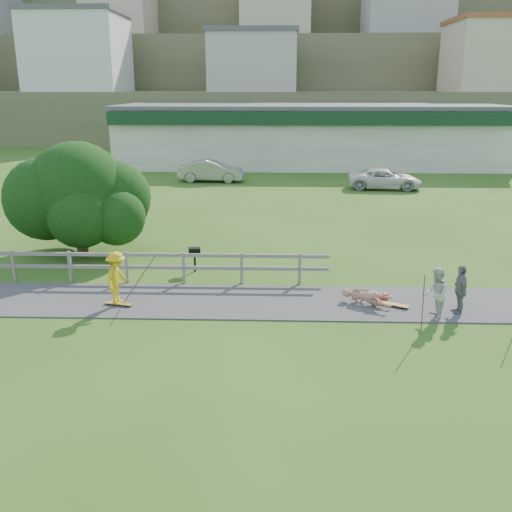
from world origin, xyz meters
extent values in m
plane|color=#2F5117|center=(0.00, 0.00, 0.00)|extent=(260.00, 260.00, 0.00)
cube|color=#3B3B3E|center=(0.00, 1.50, 0.02)|extent=(34.00, 3.00, 0.04)
cube|color=slate|center=(-8.00, 3.30, 0.55)|extent=(0.10, 0.10, 1.10)
cube|color=slate|center=(-6.00, 3.30, 0.55)|extent=(0.10, 0.10, 1.10)
cube|color=slate|center=(-4.00, 3.30, 0.55)|extent=(0.10, 0.10, 1.10)
cube|color=slate|center=(-2.00, 3.30, 0.55)|extent=(0.10, 0.10, 1.10)
cube|color=slate|center=(0.00, 3.30, 0.55)|extent=(0.10, 0.10, 1.10)
cube|color=slate|center=(2.00, 3.30, 0.55)|extent=(0.10, 0.10, 1.10)
cube|color=slate|center=(-4.50, 3.30, 1.00)|extent=(15.00, 0.08, 0.12)
cube|color=slate|center=(-4.50, 3.30, 0.55)|extent=(15.00, 0.08, 0.12)
cube|color=#B9B0A2|center=(4.00, 35.00, 2.40)|extent=(32.00, 10.00, 4.80)
cube|color=#14381D|center=(4.00, 29.80, 4.20)|extent=(32.00, 0.60, 1.00)
cube|color=#535359|center=(4.00, 35.00, 4.95)|extent=(32.50, 10.50, 0.30)
cube|color=#565E37|center=(0.00, 55.00, 3.00)|extent=(220.00, 14.00, 6.00)
cube|color=beige|center=(0.00, 55.00, 9.50)|extent=(10.00, 9.00, 7.00)
cube|color=#535359|center=(0.00, 55.00, 13.25)|extent=(10.40, 9.40, 0.50)
cube|color=#565E37|center=(0.00, 68.00, 6.50)|extent=(220.00, 14.00, 13.00)
cube|color=beige|center=(0.00, 68.00, 16.50)|extent=(10.00, 9.00, 7.00)
cube|color=#565E37|center=(0.00, 81.00, 10.50)|extent=(220.00, 14.00, 21.00)
cube|color=#565E37|center=(0.00, 94.00, 15.00)|extent=(220.00, 14.00, 30.00)
cube|color=#565E37|center=(0.00, 108.00, 20.00)|extent=(220.00, 14.00, 40.00)
imported|color=gold|center=(-3.70, 1.01, 0.83)|extent=(0.79, 1.16, 1.66)
imported|color=#AD795F|center=(4.01, 1.33, 0.29)|extent=(1.16, 1.54, 0.58)
imported|color=beige|center=(5.85, 0.34, 0.78)|extent=(0.67, 0.82, 1.56)
imported|color=slate|center=(6.68, 0.80, 0.76)|extent=(0.37, 0.89, 1.52)
imported|color=#939699|center=(-3.47, 25.33, 0.76)|extent=(4.68, 1.79, 1.52)
imported|color=silver|center=(8.43, 22.66, 0.67)|extent=(5.00, 2.69, 1.33)
sphere|color=red|center=(4.61, 1.68, 0.16)|extent=(0.31, 0.31, 0.31)
cylinder|color=brown|center=(-3.10, 1.41, 0.93)|extent=(0.03, 0.03, 1.86)
cylinder|color=brown|center=(5.19, -0.77, 0.87)|extent=(0.03, 0.03, 1.73)
camera|label=1|loc=(1.14, -15.39, 6.57)|focal=40.00mm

